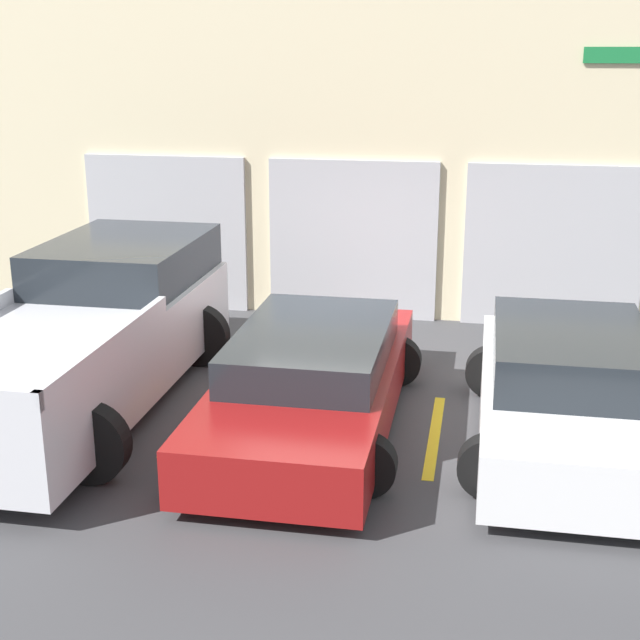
{
  "coord_description": "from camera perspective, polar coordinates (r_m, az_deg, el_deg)",
  "views": [
    {
      "loc": [
        1.79,
        -10.43,
        4.11
      ],
      "look_at": [
        0.0,
        -0.85,
        1.1
      ],
      "focal_mm": 50.0,
      "sensor_mm": 36.0,
      "label": 1
    }
  ],
  "objects": [
    {
      "name": "ground_plane",
      "position": [
        11.36,
        0.79,
        -4.06
      ],
      "size": [
        28.0,
        28.0,
        0.0
      ],
      "primitive_type": "plane",
      "color": "#3D3D3F"
    },
    {
      "name": "shophouse_building",
      "position": [
        13.91,
        3.17,
        11.32
      ],
      "size": [
        12.64,
        0.68,
        5.51
      ],
      "color": "beige",
      "rests_on": "ground"
    },
    {
      "name": "pickup_truck",
      "position": [
        10.91,
        -14.64,
        -0.93
      ],
      "size": [
        2.59,
        5.53,
        1.73
      ],
      "color": "silver",
      "rests_on": "ground"
    },
    {
      "name": "sedan_white",
      "position": [
        9.81,
        15.57,
        -4.47
      ],
      "size": [
        2.19,
        4.21,
        1.27
      ],
      "color": "white",
      "rests_on": "ground"
    },
    {
      "name": "sedan_side",
      "position": [
        9.95,
        -0.5,
        -3.87
      ],
      "size": [
        2.22,
        4.77,
        1.12
      ],
      "color": "maroon",
      "rests_on": "ground"
    },
    {
      "name": "parking_stripe_left",
      "position": [
        10.46,
        -8.0,
        -6.13
      ],
      "size": [
        0.12,
        2.2,
        0.01
      ],
      "primitive_type": "cube",
      "color": "gold",
      "rests_on": "ground"
    },
    {
      "name": "parking_stripe_centre",
      "position": [
        9.98,
        7.34,
        -7.3
      ],
      "size": [
        0.12,
        2.2,
        0.01
      ],
      "primitive_type": "cube",
      "color": "gold",
      "rests_on": "ground"
    }
  ]
}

